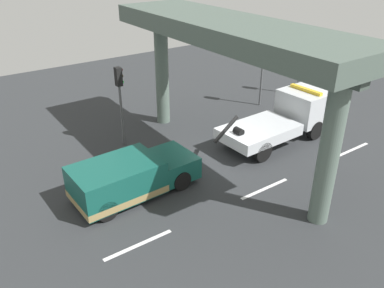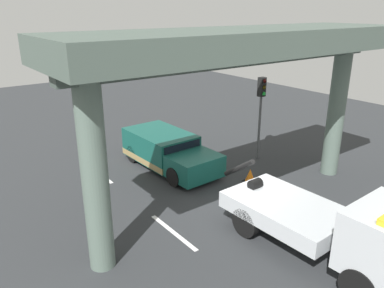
# 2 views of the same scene
# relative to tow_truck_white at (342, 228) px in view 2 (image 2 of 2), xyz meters

# --- Properties ---
(ground_plane) EXTENTS (60.00, 40.00, 0.10)m
(ground_plane) POSITION_rel_tow_truck_white_xyz_m (-4.24, -0.03, -1.25)
(ground_plane) COLOR #2D3033
(lane_stripe_west) EXTENTS (2.60, 0.16, 0.01)m
(lane_stripe_west) POSITION_rel_tow_truck_white_xyz_m (-10.24, -2.95, -1.20)
(lane_stripe_west) COLOR silver
(lane_stripe_west) RESTS_ON ground
(lane_stripe_mid) EXTENTS (2.60, 0.16, 0.01)m
(lane_stripe_mid) POSITION_rel_tow_truck_white_xyz_m (-4.24, -2.95, -1.20)
(lane_stripe_mid) COLOR silver
(lane_stripe_mid) RESTS_ON ground
(tow_truck_white) EXTENTS (7.29, 2.58, 2.46)m
(tow_truck_white) POSITION_rel_tow_truck_white_xyz_m (0.00, 0.00, 0.00)
(tow_truck_white) COLOR silver
(tow_truck_white) RESTS_ON ground
(towed_van_green) EXTENTS (5.26, 2.36, 1.58)m
(towed_van_green) POSITION_rel_tow_truck_white_xyz_m (-9.01, -0.03, -0.42)
(towed_van_green) COLOR #145147
(towed_van_green) RESTS_ON ground
(overpass_structure) EXTENTS (3.60, 13.04, 6.47)m
(overpass_structure) POSITION_rel_tow_truck_white_xyz_m (-4.06, -0.03, 4.41)
(overpass_structure) COLOR #596B60
(overpass_structure) RESTS_ON ground
(traffic_light_near) EXTENTS (0.39, 0.32, 4.05)m
(traffic_light_near) POSITION_rel_tow_truck_white_xyz_m (-7.22, 4.17, 1.76)
(traffic_light_near) COLOR #515456
(traffic_light_near) RESTS_ON ground
(traffic_cone_orange) EXTENTS (0.49, 0.49, 0.58)m
(traffic_cone_orange) POSITION_rel_tow_truck_white_xyz_m (-5.52, 1.92, -0.93)
(traffic_cone_orange) COLOR orange
(traffic_cone_orange) RESTS_ON ground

